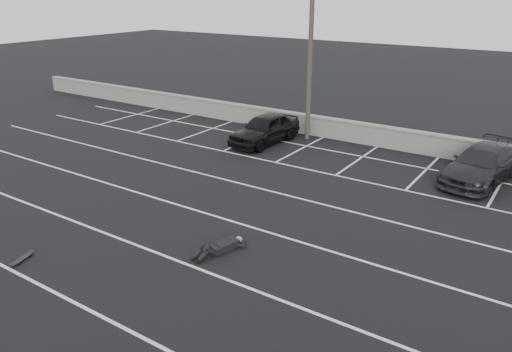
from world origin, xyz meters
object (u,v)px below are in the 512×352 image
Objects in this scene: car_right at (482,164)px; utility_pole at (310,50)px; car_left at (265,129)px; person at (227,242)px; skateboard at (22,259)px.

car_right is 0.55× the size of utility_pole.
person is at bearing -59.05° from car_left.
skateboard is (-4.54, -3.90, -0.17)m from person.
car_left is at bearing -167.76° from car_right.
skateboard is at bearing -93.52° from utility_pole.
car_right is 17.30m from skateboard.
car_left is at bearing 130.47° from person.
utility_pole reaches higher than car_right.
car_right is 9.72m from utility_pole.
car_right reaches higher than skateboard.
car_right is at bearing 6.66° from car_left.
car_left is 0.89× the size of car_right.
utility_pole is 12.37× the size of skateboard.
person is 5.98m from skateboard.
person is at bearing -73.18° from utility_pole.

